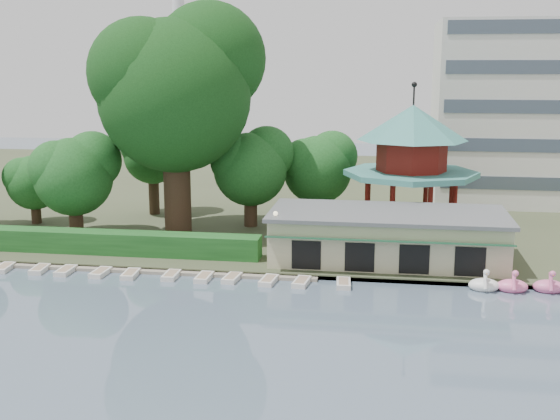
% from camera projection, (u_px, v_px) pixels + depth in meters
% --- Properties ---
extents(ground_plane, '(220.00, 220.00, 0.00)m').
position_uv_depth(ground_plane, '(189.00, 373.00, 36.24)').
color(ground_plane, slate).
rests_on(ground_plane, ground).
extents(shore, '(220.00, 70.00, 0.40)m').
position_uv_depth(shore, '(306.00, 192.00, 86.52)').
color(shore, '#424930').
rests_on(shore, ground).
extents(embankment, '(220.00, 0.60, 0.30)m').
position_uv_depth(embankment, '(252.00, 274.00, 52.95)').
color(embankment, gray).
rests_on(embankment, ground).
extents(dock, '(34.00, 1.60, 0.24)m').
position_uv_depth(dock, '(101.00, 268.00, 54.65)').
color(dock, gray).
rests_on(dock, ground).
extents(boathouse, '(18.60, 9.39, 3.90)m').
position_uv_depth(boathouse, '(387.00, 236.00, 55.54)').
color(boathouse, '#BAB48F').
rests_on(boathouse, shore).
extents(pavilion, '(12.40, 12.40, 13.50)m').
position_uv_depth(pavilion, '(412.00, 156.00, 63.90)').
color(pavilion, '#BAB48F').
rests_on(pavilion, shore).
extents(hedge, '(30.00, 2.00, 1.80)m').
position_uv_depth(hedge, '(82.00, 241.00, 58.05)').
color(hedge, '#1E5921').
rests_on(hedge, shore).
extents(lamp_post, '(0.36, 0.36, 4.28)m').
position_uv_depth(lamp_post, '(276.00, 228.00, 53.73)').
color(lamp_post, black).
rests_on(lamp_post, shore).
extents(big_tree, '(14.99, 13.97, 20.89)m').
position_uv_depth(big_tree, '(177.00, 84.00, 62.01)').
color(big_tree, '#3A281C').
rests_on(big_tree, shore).
extents(small_trees, '(39.85, 17.08, 10.01)m').
position_uv_depth(small_trees, '(160.00, 165.00, 67.06)').
color(small_trees, '#3A281C').
rests_on(small_trees, shore).
extents(moored_rowboats, '(35.12, 2.66, 0.36)m').
position_uv_depth(moored_rowboats, '(118.00, 273.00, 53.04)').
color(moored_rowboats, silver).
rests_on(moored_rowboats, ground).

